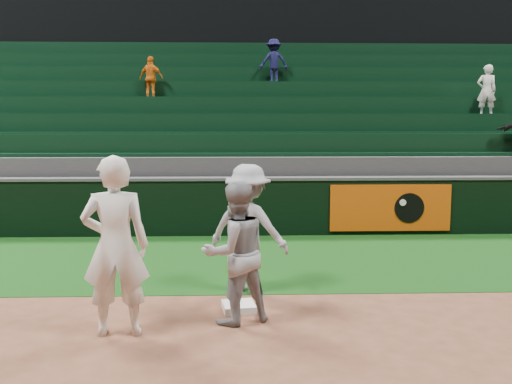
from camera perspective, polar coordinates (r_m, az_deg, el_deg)
ground at (r=7.37m, az=0.47°, el=-12.38°), size 70.00×70.00×0.00m
foul_grass at (r=10.24m, az=-0.26°, el=-6.71°), size 36.00×4.20×0.01m
upper_deck at (r=24.64m, az=-1.33°, el=15.49°), size 40.00×12.00×12.00m
first_base at (r=7.60m, az=-1.74°, el=-11.39°), size 0.47×0.47×0.09m
first_baseman at (r=6.72m, az=-13.88°, el=-5.28°), size 0.81×0.58×2.09m
baserunner at (r=6.96m, az=-2.11°, el=-6.07°), size 1.05×0.96×1.75m
base_coach at (r=8.19m, az=-0.79°, el=-3.65°), size 1.36×1.11×1.84m
field_wall at (r=12.28m, az=-0.45°, el=-1.37°), size 36.00×0.45×1.25m
stadium_seating at (r=15.93m, az=-0.92°, el=4.47°), size 36.00×5.95×4.85m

